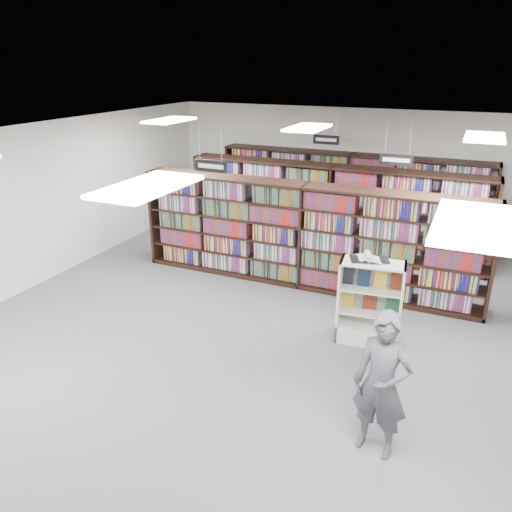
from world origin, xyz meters
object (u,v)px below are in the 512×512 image
at_px(bookshelf_row_near, 304,236).
at_px(shopper, 382,385).
at_px(endcap_display, 369,314).
at_px(open_book, 369,258).

xyz_separation_m(bookshelf_row_near, shopper, (2.33, -4.11, -0.15)).
height_order(bookshelf_row_near, shopper, bookshelf_row_near).
distance_m(bookshelf_row_near, endcap_display, 2.45).
relative_size(endcap_display, open_book, 2.08).
relative_size(endcap_display, shopper, 0.77).
relative_size(bookshelf_row_near, open_book, 10.39).
relative_size(bookshelf_row_near, shopper, 3.87).
bearing_deg(shopper, endcap_display, 114.03).
bearing_deg(shopper, open_book, 115.60).
bearing_deg(endcap_display, shopper, -81.95).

